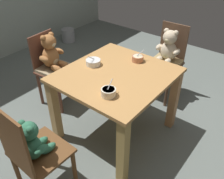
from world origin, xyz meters
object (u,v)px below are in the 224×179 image
object	(u,v)px
porridge_bowl_cream_near_left	(109,92)
metal_pail	(68,35)
porridge_bowl_white_far_center	(93,62)
teddy_chair_far_center	(52,60)
porridge_bowl_terracotta_near_right	(138,58)
dining_table	(116,87)
teddy_chair_near_right	(167,54)
teddy_chair_near_left	(33,147)

from	to	relation	value
porridge_bowl_cream_near_left	metal_pail	size ratio (longest dim) A/B	0.54
porridge_bowl_white_far_center	metal_pail	distance (m)	2.39
teddy_chair_far_center	porridge_bowl_terracotta_near_right	size ratio (longest dim) A/B	7.52
dining_table	teddy_chair_far_center	world-z (taller)	teddy_chair_far_center
dining_table	metal_pail	distance (m)	2.57
dining_table	porridge_bowl_terracotta_near_right	bearing A→B (deg)	-3.41
teddy_chair_near_right	porridge_bowl_terracotta_near_right	distance (m)	0.64
teddy_chair_near_right	metal_pail	xyz separation A→B (m)	(0.39, 2.20, -0.45)
porridge_bowl_cream_near_left	metal_pail	xyz separation A→B (m)	(1.64, 2.31, -0.63)
dining_table	teddy_chair_near_right	size ratio (longest dim) A/B	1.11
teddy_chair_near_left	porridge_bowl_white_far_center	world-z (taller)	teddy_chair_near_left
dining_table	porridge_bowl_terracotta_near_right	world-z (taller)	porridge_bowl_terracotta_near_right
teddy_chair_far_center	porridge_bowl_white_far_center	distance (m)	0.65
porridge_bowl_white_far_center	teddy_chair_far_center	bearing A→B (deg)	91.18
teddy_chair_near_right	porridge_bowl_cream_near_left	size ratio (longest dim) A/B	6.89
porridge_bowl_terracotta_near_right	porridge_bowl_white_far_center	bearing A→B (deg)	138.42
porridge_bowl_terracotta_near_right	teddy_chair_near_left	bearing A→B (deg)	177.95
teddy_chair_near_left	porridge_bowl_cream_near_left	size ratio (longest dim) A/B	7.19
teddy_chair_far_center	porridge_bowl_white_far_center	bearing A→B (deg)	-3.78
teddy_chair_far_center	metal_pail	world-z (taller)	teddy_chair_far_center
teddy_chair_near_left	porridge_bowl_white_far_center	xyz separation A→B (m)	(0.93, 0.25, 0.21)
porridge_bowl_white_far_center	metal_pail	xyz separation A→B (m)	(1.34, 1.88, -0.63)
dining_table	porridge_bowl_white_far_center	bearing A→B (deg)	91.84
teddy_chair_near_left	porridge_bowl_cream_near_left	bearing A→B (deg)	-15.38
porridge_bowl_cream_near_left	porridge_bowl_white_far_center	xyz separation A→B (m)	(0.30, 0.44, -0.00)
teddy_chair_far_center	teddy_chair_near_right	bearing A→B (deg)	40.27
porridge_bowl_terracotta_near_right	metal_pail	size ratio (longest dim) A/B	0.48
teddy_chair_far_center	metal_pail	size ratio (longest dim) A/B	3.63
metal_pail	teddy_chair_near_right	bearing A→B (deg)	-100.18
porridge_bowl_terracotta_near_right	porridge_bowl_white_far_center	xyz separation A→B (m)	(-0.33, 0.29, -0.00)
porridge_bowl_terracotta_near_right	metal_pail	bearing A→B (deg)	65.17
teddy_chair_far_center	porridge_bowl_terracotta_near_right	bearing A→B (deg)	15.57
porridge_bowl_terracotta_near_right	dining_table	bearing A→B (deg)	176.59
teddy_chair_near_right	metal_pail	size ratio (longest dim) A/B	3.71
metal_pail	teddy_chair_far_center	bearing A→B (deg)	-137.16
teddy_chair_near_left	porridge_bowl_terracotta_near_right	xyz separation A→B (m)	(1.26, -0.05, 0.21)
teddy_chair_far_center	porridge_bowl_white_far_center	size ratio (longest dim) A/B	5.80
teddy_chair_near_left	porridge_bowl_terracotta_near_right	size ratio (longest dim) A/B	8.01
teddy_chair_far_center	porridge_bowl_white_far_center	xyz separation A→B (m)	(0.01, -0.63, 0.18)
teddy_chair_near_right	porridge_bowl_cream_near_left	bearing A→B (deg)	3.30
teddy_chair_near_left	teddy_chair_far_center	bearing A→B (deg)	44.73
teddy_chair_far_center	metal_pail	xyz separation A→B (m)	(1.35, 1.25, -0.45)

